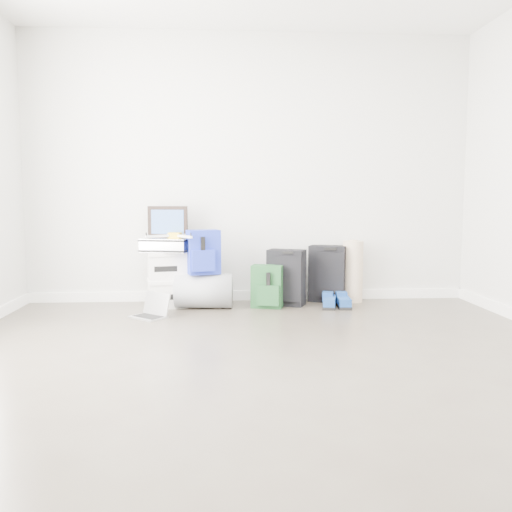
{
  "coord_description": "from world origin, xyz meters",
  "views": [
    {
      "loc": [
        -0.29,
        -3.04,
        1.04
      ],
      "look_at": [
        0.03,
        1.9,
        0.52
      ],
      "focal_mm": 38.0,
      "sensor_mm": 36.0,
      "label": 1
    }
  ],
  "objects": [
    {
      "name": "drone",
      "position": [
        -0.73,
        2.18,
        0.7
      ],
      "size": [
        0.53,
        0.53,
        0.06
      ],
      "rotation": [
        0.0,
        0.0,
        -0.2
      ],
      "color": "yellow",
      "rests_on": "briefcase"
    },
    {
      "name": "carry_on",
      "position": [
        0.8,
        2.36,
        0.29
      ],
      "size": [
        0.42,
        0.36,
        0.57
      ],
      "rotation": [
        0.0,
        0.0,
        -0.41
      ],
      "color": "black",
      "rests_on": "ground"
    },
    {
      "name": "laptop",
      "position": [
        -0.91,
        1.73,
        0.05
      ],
      "size": [
        0.37,
        0.36,
        0.22
      ],
      "rotation": [
        0.0,
        0.0,
        -0.71
      ],
      "color": "silver",
      "rests_on": "ground"
    },
    {
      "name": "room_envelope",
      "position": [
        0.0,
        0.02,
        1.72
      ],
      "size": [
        4.52,
        5.02,
        2.71
      ],
      "color": "silver",
      "rests_on": "ground"
    },
    {
      "name": "duffel_bag",
      "position": [
        -0.46,
        2.11,
        0.17
      ],
      "size": [
        0.56,
        0.37,
        0.33
      ],
      "primitive_type": "cylinder",
      "rotation": [
        0.0,
        1.57,
        -0.07
      ],
      "color": "gray",
      "rests_on": "ground"
    },
    {
      "name": "painting",
      "position": [
        -0.81,
        2.3,
        0.82
      ],
      "size": [
        0.4,
        0.14,
        0.31
      ],
      "rotation": [
        0.0,
        0.0,
        -0.3
      ],
      "color": "black",
      "rests_on": "briefcase"
    },
    {
      "name": "briefcase",
      "position": [
        -0.81,
        2.2,
        0.61
      ],
      "size": [
        0.51,
        0.42,
        0.13
      ],
      "primitive_type": "cube",
      "rotation": [
        0.0,
        0.0,
        -0.25
      ],
      "color": "#B2B2B7",
      "rests_on": "boxes_stack"
    },
    {
      "name": "green_backpack",
      "position": [
        0.15,
        2.09,
        0.2
      ],
      "size": [
        0.33,
        0.28,
        0.41
      ],
      "rotation": [
        0.0,
        0.0,
        -0.27
      ],
      "color": "#133519",
      "rests_on": "ground"
    },
    {
      "name": "rolled_rug",
      "position": [
        1.05,
        2.34,
        0.31
      ],
      "size": [
        0.2,
        0.2,
        0.62
      ],
      "primitive_type": "cylinder",
      "color": "tan",
      "rests_on": "ground"
    },
    {
      "name": "shoes",
      "position": [
        0.82,
        2.05,
        0.05
      ],
      "size": [
        0.3,
        0.32,
        0.1
      ],
      "rotation": [
        0.0,
        0.0,
        -0.17
      ],
      "color": "black",
      "rests_on": "ground"
    },
    {
      "name": "ground",
      "position": [
        0.0,
        0.0,
        0.0
      ],
      "size": [
        5.0,
        5.0,
        0.0
      ],
      "primitive_type": "plane",
      "color": "#3E352D",
      "rests_on": "ground"
    },
    {
      "name": "large_suitcase",
      "position": [
        0.35,
        2.2,
        0.28
      ],
      "size": [
        0.41,
        0.34,
        0.55
      ],
      "rotation": [
        0.0,
        0.0,
        -0.4
      ],
      "color": "black",
      "rests_on": "ground"
    },
    {
      "name": "blue_backpack",
      "position": [
        -0.46,
        2.08,
        0.54
      ],
      "size": [
        0.34,
        0.29,
        0.42
      ],
      "rotation": [
        0.0,
        0.0,
        0.28
      ],
      "color": "#18209F",
      "rests_on": "duffel_bag"
    },
    {
      "name": "boxes_stack",
      "position": [
        -0.81,
        2.2,
        0.27
      ],
      "size": [
        0.43,
        0.37,
        0.54
      ],
      "rotation": [
        0.0,
        0.0,
        0.19
      ],
      "color": "silver",
      "rests_on": "ground"
    }
  ]
}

